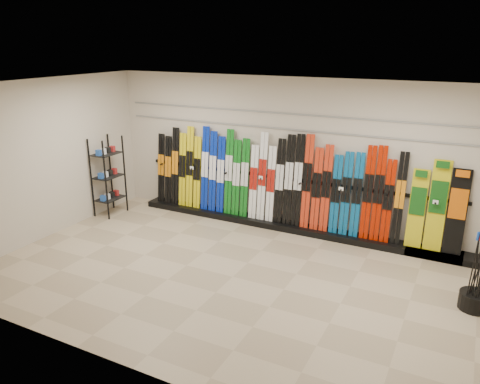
% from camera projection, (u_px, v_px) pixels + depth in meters
% --- Properties ---
extents(floor, '(8.00, 8.00, 0.00)m').
position_uv_depth(floor, '(233.00, 277.00, 7.57)').
color(floor, tan).
rests_on(floor, ground).
extents(back_wall, '(8.00, 0.00, 8.00)m').
position_uv_depth(back_wall, '(291.00, 154.00, 9.23)').
color(back_wall, beige).
rests_on(back_wall, floor).
extents(left_wall, '(0.00, 5.00, 5.00)m').
position_uv_depth(left_wall, '(45.00, 160.00, 8.83)').
color(left_wall, beige).
rests_on(left_wall, floor).
extents(ceiling, '(8.00, 8.00, 0.00)m').
position_uv_depth(ceiling, '(232.00, 88.00, 6.64)').
color(ceiling, silver).
rests_on(ceiling, back_wall).
extents(ski_rack_base, '(8.00, 0.40, 0.12)m').
position_uv_depth(ski_rack_base, '(296.00, 228.00, 9.39)').
color(ski_rack_base, black).
rests_on(ski_rack_base, floor).
extents(skis, '(5.36, 0.21, 1.84)m').
position_uv_depth(skis, '(267.00, 180.00, 9.43)').
color(skis, black).
rests_on(skis, ski_rack_base).
extents(snowboards, '(0.94, 0.25, 1.60)m').
position_uv_depth(snowboards, '(438.00, 209.00, 8.10)').
color(snowboards, gold).
rests_on(snowboards, ski_rack_base).
extents(accessory_rack, '(0.40, 0.60, 1.71)m').
position_uv_depth(accessory_rack, '(108.00, 176.00, 10.07)').
color(accessory_rack, black).
rests_on(accessory_rack, floor).
extents(pole_bin, '(0.42, 0.42, 0.25)m').
position_uv_depth(pole_bin, '(474.00, 301.00, 6.64)').
color(pole_bin, black).
rests_on(pole_bin, floor).
extents(ski_poles, '(0.31, 0.35, 1.18)m').
position_uv_depth(ski_poles, '(480.00, 271.00, 6.46)').
color(ski_poles, black).
rests_on(ski_poles, pole_bin).
extents(slatwall_rail_0, '(7.60, 0.02, 0.03)m').
position_uv_depth(slatwall_rail_0, '(292.00, 130.00, 9.05)').
color(slatwall_rail_0, gray).
rests_on(slatwall_rail_0, back_wall).
extents(slatwall_rail_1, '(7.60, 0.02, 0.03)m').
position_uv_depth(slatwall_rail_1, '(293.00, 114.00, 8.96)').
color(slatwall_rail_1, gray).
rests_on(slatwall_rail_1, back_wall).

